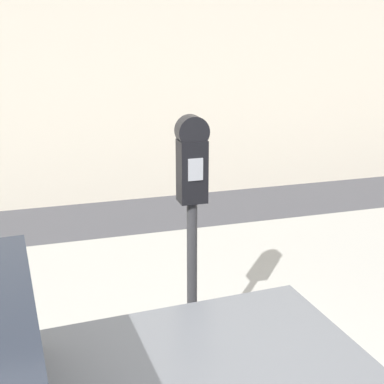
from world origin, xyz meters
The scene contains 2 objects.
sidewalk centered at (0.00, 2.20, 0.06)m, with size 24.00×2.80×0.12m.
parking_meter centered at (0.33, 1.23, 1.25)m, with size 0.17×0.13×1.61m.
Camera 1 is at (-0.48, -1.47, 2.19)m, focal length 50.00 mm.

